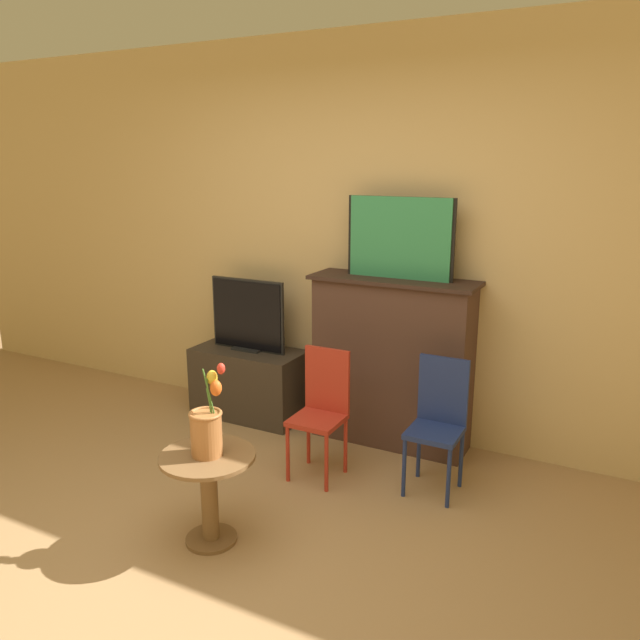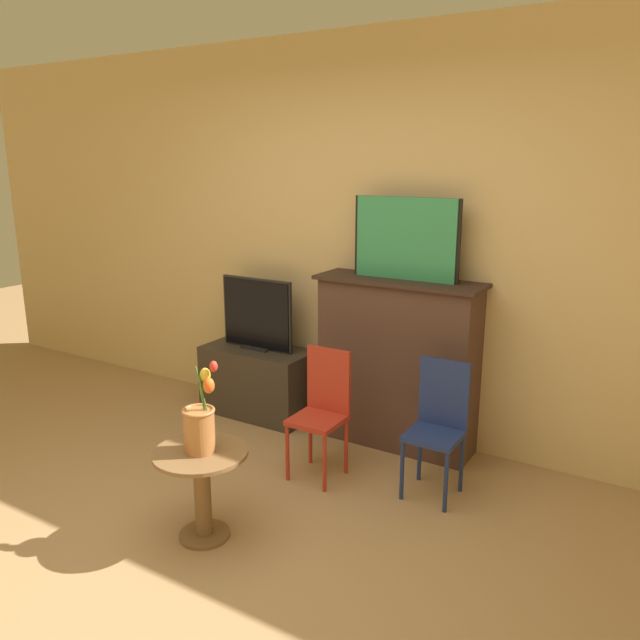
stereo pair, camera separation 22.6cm
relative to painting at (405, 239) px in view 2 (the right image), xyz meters
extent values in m
plane|color=#A87F51|center=(-0.30, -1.95, -1.40)|extent=(14.00, 14.00, 0.00)
cube|color=tan|center=(-0.30, 0.18, -0.05)|extent=(8.00, 0.06, 2.70)
cube|color=#4C3328|center=(-0.03, -0.01, -0.83)|extent=(1.04, 0.32, 1.14)
cube|color=#35231C|center=(-0.03, -0.02, -0.27)|extent=(1.10, 0.36, 0.02)
cube|color=black|center=(0.00, 0.01, 0.00)|extent=(0.71, 0.02, 0.52)
cube|color=#338E56|center=(0.00, -0.01, 0.00)|extent=(0.67, 0.02, 0.52)
cube|color=#382D23|center=(-1.13, -0.07, -1.14)|extent=(0.83, 0.41, 0.51)
cube|color=black|center=(-1.13, -0.07, -0.88)|extent=(0.23, 0.12, 0.01)
cube|color=black|center=(-1.13, -0.06, -0.62)|extent=(0.60, 0.02, 0.53)
cube|color=black|center=(-1.13, -0.07, -0.62)|extent=(0.57, 0.02, 0.50)
cylinder|color=#B22D1E|center=(-0.37, -0.81, -1.22)|extent=(0.02, 0.02, 0.36)
cylinder|color=#B22D1E|center=(-0.11, -0.81, -1.22)|extent=(0.02, 0.02, 0.36)
cylinder|color=#B22D1E|center=(-0.37, -0.55, -1.22)|extent=(0.02, 0.02, 0.36)
cylinder|color=#B22D1E|center=(-0.11, -0.55, -1.22)|extent=(0.02, 0.02, 0.36)
cube|color=#B22D1E|center=(-0.24, -0.68, -1.03)|extent=(0.29, 0.29, 0.03)
cube|color=#B22D1E|center=(-0.24, -0.54, -0.81)|extent=(0.29, 0.02, 0.40)
cylinder|color=navy|center=(0.31, -0.65, -1.22)|extent=(0.02, 0.02, 0.36)
cylinder|color=navy|center=(0.57, -0.65, -1.22)|extent=(0.02, 0.02, 0.36)
cylinder|color=navy|center=(0.31, -0.39, -1.22)|extent=(0.02, 0.02, 0.36)
cylinder|color=navy|center=(0.57, -0.39, -1.22)|extent=(0.02, 0.02, 0.36)
cube|color=navy|center=(0.44, -0.52, -1.03)|extent=(0.29, 0.29, 0.03)
cube|color=navy|center=(0.44, -0.39, -0.81)|extent=(0.29, 0.02, 0.40)
cylinder|color=brown|center=(-0.41, -1.51, -1.39)|extent=(0.26, 0.26, 0.02)
cylinder|color=brown|center=(-0.41, -1.51, -1.17)|extent=(0.09, 0.09, 0.46)
cylinder|color=brown|center=(-0.41, -1.51, -0.93)|extent=(0.47, 0.47, 0.02)
cylinder|color=#AD6B38|center=(-0.41, -1.51, -0.81)|extent=(0.15, 0.15, 0.22)
torus|color=#AD6B38|center=(-0.41, -1.51, -0.70)|extent=(0.16, 0.16, 0.02)
cylinder|color=#477A2D|center=(-0.39, -1.49, -0.68)|extent=(0.03, 0.03, 0.20)
ellipsoid|color=orange|center=(-0.36, -1.47, -0.58)|extent=(0.06, 0.06, 0.08)
cylinder|color=#477A2D|center=(-0.40, -1.49, -0.66)|extent=(0.01, 0.03, 0.25)
ellipsoid|color=gold|center=(-0.39, -1.47, -0.53)|extent=(0.05, 0.05, 0.07)
cylinder|color=#477A2D|center=(-0.38, -1.50, -0.63)|extent=(0.05, 0.04, 0.30)
ellipsoid|color=red|center=(-0.34, -1.46, -0.48)|extent=(0.04, 0.04, 0.06)
camera|label=1|loc=(1.37, -3.73, 0.49)|focal=35.00mm
camera|label=2|loc=(1.57, -3.62, 0.49)|focal=35.00mm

